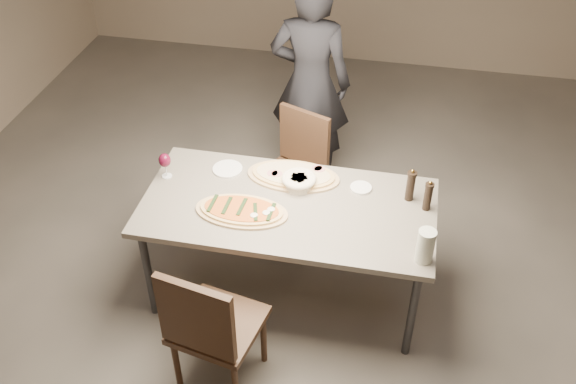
% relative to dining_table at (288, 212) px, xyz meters
% --- Properties ---
extents(room, '(7.00, 7.00, 7.00)m').
position_rel_dining_table_xyz_m(room, '(0.00, 0.00, 0.71)').
color(room, '#5C564F').
rests_on(room, ground).
extents(dining_table, '(1.80, 0.90, 0.75)m').
position_rel_dining_table_xyz_m(dining_table, '(0.00, 0.00, 0.00)').
color(dining_table, slate).
rests_on(dining_table, ground).
extents(zucchini_pizza, '(0.57, 0.32, 0.05)m').
position_rel_dining_table_xyz_m(zucchini_pizza, '(-0.26, -0.13, 0.07)').
color(zucchini_pizza, tan).
rests_on(zucchini_pizza, dining_table).
extents(ham_pizza, '(0.60, 0.33, 0.04)m').
position_rel_dining_table_xyz_m(ham_pizza, '(-0.02, 0.28, 0.07)').
color(ham_pizza, tan).
rests_on(ham_pizza, dining_table).
extents(bread_basket, '(0.22, 0.22, 0.08)m').
position_rel_dining_table_xyz_m(bread_basket, '(0.03, 0.19, 0.10)').
color(bread_basket, beige).
rests_on(bread_basket, dining_table).
extents(oil_dish, '(0.14, 0.14, 0.02)m').
position_rel_dining_table_xyz_m(oil_dish, '(0.42, 0.25, 0.07)').
color(oil_dish, white).
rests_on(oil_dish, dining_table).
extents(pepper_mill_left, '(0.05, 0.05, 0.21)m').
position_rel_dining_table_xyz_m(pepper_mill_left, '(0.83, 0.13, 0.16)').
color(pepper_mill_left, black).
rests_on(pepper_mill_left, dining_table).
extents(pepper_mill_right, '(0.06, 0.06, 0.23)m').
position_rel_dining_table_xyz_m(pepper_mill_right, '(0.72, 0.20, 0.16)').
color(pepper_mill_right, black).
rests_on(pepper_mill_right, dining_table).
extents(carafe, '(0.10, 0.10, 0.21)m').
position_rel_dining_table_xyz_m(carafe, '(0.83, -0.32, 0.16)').
color(carafe, silver).
rests_on(carafe, dining_table).
extents(wine_glass, '(0.08, 0.08, 0.18)m').
position_rel_dining_table_xyz_m(wine_glass, '(-0.83, 0.12, 0.18)').
color(wine_glass, silver).
rests_on(wine_glass, dining_table).
extents(side_plate, '(0.20, 0.20, 0.01)m').
position_rel_dining_table_xyz_m(side_plate, '(-0.46, 0.27, 0.06)').
color(side_plate, white).
rests_on(side_plate, dining_table).
extents(chair_near, '(0.54, 0.54, 0.96)m').
position_rel_dining_table_xyz_m(chair_near, '(-0.26, -0.84, -0.15)').
color(chair_near, '#3E281A').
rests_on(chair_near, ground).
extents(chair_far, '(0.56, 0.56, 0.90)m').
position_rel_dining_table_xyz_m(chair_far, '(-0.09, 0.75, -0.19)').
color(chair_far, '#3E281A').
rests_on(chair_far, ground).
extents(diner, '(0.64, 0.43, 1.72)m').
position_rel_dining_table_xyz_m(diner, '(-0.10, 1.33, 0.17)').
color(diner, black).
rests_on(diner, ground).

